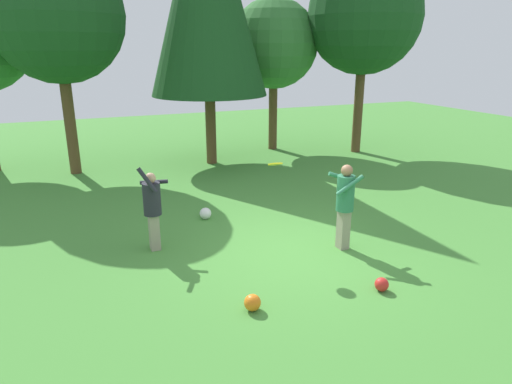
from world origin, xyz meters
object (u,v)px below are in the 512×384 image
object	(u,v)px
tree_far_right	(365,17)
person_catcher	(345,200)
ball_red	(382,284)
tree_left	(57,16)
ball_orange	(252,303)
person_thrower	(152,205)
ball_white	(206,213)
frisbee	(275,164)
tree_right	(274,44)

from	to	relation	value
tree_far_right	person_catcher	bearing A→B (deg)	-126.22
ball_red	tree_left	distance (m)	11.61
person_catcher	ball_orange	distance (m)	2.98
person_thrower	ball_white	distance (m)	2.00
person_thrower	ball_orange	bearing A→B (deg)	-44.15
person_thrower	frisbee	distance (m)	2.50
person_thrower	person_catcher	bearing A→B (deg)	5.06
ball_orange	tree_left	distance (m)	10.72
ball_orange	ball_white	size ratio (longest dim) A/B	0.96
ball_orange	tree_left	size ratio (longest dim) A/B	0.04
tree_left	tree_far_right	size ratio (longest dim) A/B	0.97
person_thrower	tree_right	world-z (taller)	tree_right
ball_orange	frisbee	bearing A→B (deg)	55.90
ball_red	tree_left	bearing A→B (deg)	114.10
tree_right	tree_far_right	world-z (taller)	tree_far_right
tree_right	ball_red	bearing A→B (deg)	-105.42
ball_white	tree_far_right	world-z (taller)	tree_far_right
ball_orange	tree_right	xyz separation A→B (m)	(5.10, 10.36, 3.79)
frisbee	tree_far_right	world-z (taller)	tree_far_right
tree_left	person_thrower	bearing A→B (deg)	-79.42
tree_far_right	ball_orange	bearing A→B (deg)	-132.10
tree_right	tree_far_right	distance (m)	3.34
frisbee	ball_white	bearing A→B (deg)	107.24
person_thrower	ball_white	bearing A→B (deg)	67.86
ball_orange	ball_red	distance (m)	2.18
tree_left	ball_orange	bearing A→B (deg)	-76.95
frisbee	tree_right	size ratio (longest dim) A/B	0.05
person_catcher	tree_far_right	distance (m)	9.80
person_catcher	ball_orange	world-z (taller)	person_catcher
person_catcher	tree_left	bearing A→B (deg)	-46.54
person_catcher	frisbee	distance (m)	1.58
person_thrower	ball_red	xyz separation A→B (m)	(3.11, -3.05, -0.81)
frisbee	tree_left	distance (m)	8.94
tree_far_right	ball_red	bearing A→B (deg)	-122.33
person_thrower	ball_red	size ratio (longest dim) A/B	7.49
ball_orange	tree_far_right	bearing A→B (deg)	47.90
ball_red	person_catcher	bearing A→B (deg)	78.83
tree_right	tree_far_right	bearing A→B (deg)	-32.01
frisbee	ball_red	xyz separation A→B (m)	(1.02, -1.98, -1.66)
tree_right	tree_far_right	xyz separation A→B (m)	(2.72, -1.70, 0.91)
tree_left	tree_far_right	distance (m)	10.05
tree_left	person_catcher	bearing A→B (deg)	-59.89
person_thrower	frisbee	size ratio (longest dim) A/B	5.61
ball_white	frisbee	bearing A→B (deg)	-72.76
ball_orange	tree_right	distance (m)	12.15
person_thrower	ball_red	world-z (taller)	person_thrower
tree_far_right	tree_right	bearing A→B (deg)	147.99
person_catcher	frisbee	bearing A→B (deg)	0.00
ball_white	tree_left	xyz separation A→B (m)	(-2.64, 5.50, 4.54)
frisbee	tree_far_right	size ratio (longest dim) A/B	0.04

